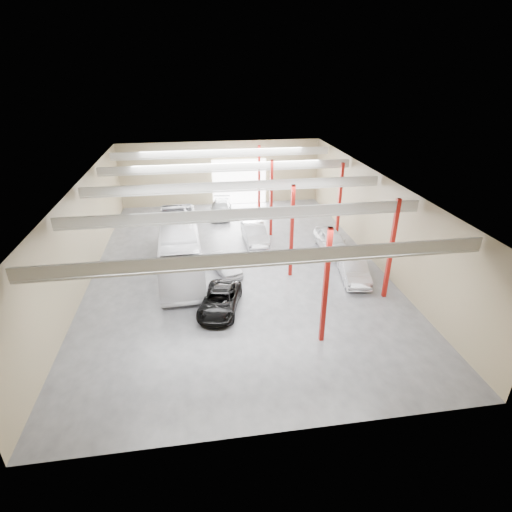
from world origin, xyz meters
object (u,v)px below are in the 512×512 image
object	(u,v)px
car_row_a	(226,264)
car_row_b	(255,234)
black_sedan	(220,301)
coach_bus	(180,247)
car_row_c	(221,209)
car_right_far	(331,240)
car_right_near	(353,268)

from	to	relation	value
car_row_a	car_row_b	bearing A→B (deg)	42.00
black_sedan	car_row_b	size ratio (longest dim) A/B	0.95
coach_bus	black_sedan	bearing A→B (deg)	-70.79
car_row_c	black_sedan	bearing A→B (deg)	-87.09
coach_bus	car_right_far	bearing A→B (deg)	4.10
car_right_near	black_sedan	bearing A→B (deg)	-155.40
car_row_b	car_right_far	distance (m)	6.71
black_sedan	car_right_far	bearing A→B (deg)	53.52
car_row_a	car_right_near	distance (m)	9.59
coach_bus	black_sedan	size ratio (longest dim) A/B	2.54
car_row_a	car_right_far	size ratio (longest dim) A/B	0.78
coach_bus	black_sedan	world-z (taller)	coach_bus
coach_bus	car_right_near	world-z (taller)	coach_bus
car_right_near	car_right_far	distance (m)	5.20
car_right_near	coach_bus	bearing A→B (deg)	172.86
coach_bus	car_row_c	xyz separation A→B (m)	(3.95, 11.52, -1.00)
coach_bus	car_right_far	world-z (taller)	coach_bus
coach_bus	car_right_far	xyz separation A→B (m)	(12.66, 1.49, -0.90)
car_row_b	car_right_near	xyz separation A→B (m)	(6.26, -7.63, -0.04)
car_row_a	car_right_far	distance (m)	9.69
coach_bus	car_row_a	bearing A→B (deg)	-23.41
car_row_c	car_right_far	distance (m)	13.28
car_row_c	car_right_near	distance (m)	17.54
coach_bus	car_row_b	world-z (taller)	coach_bus
car_row_c	car_row_b	bearing A→B (deg)	-64.93
car_row_b	black_sedan	bearing A→B (deg)	-112.01
black_sedan	car_right_near	world-z (taller)	car_right_near
black_sedan	car_right_far	size ratio (longest dim) A/B	0.99
black_sedan	car_right_far	xyz separation A→B (m)	(10.06, 7.97, 0.16)
car_row_a	car_right_far	xyz separation A→B (m)	(9.28, 2.77, 0.19)
car_row_a	car_right_near	bearing A→B (deg)	-32.51
black_sedan	car_row_a	distance (m)	5.26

